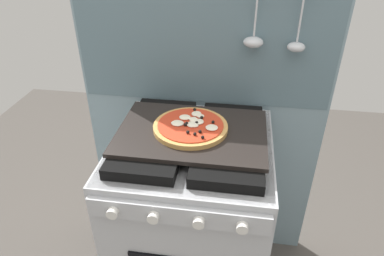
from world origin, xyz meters
The scene contains 4 objects.
kitchen_backsplash centered at (0.00, 0.33, 0.79)m, with size 1.10×0.09×1.55m.
stove centered at (0.00, 0.00, 0.45)m, with size 0.60×0.64×0.90m.
baking_tray centered at (0.00, 0.00, 0.91)m, with size 0.54×0.38×0.02m, color black.
pizza_left centered at (-0.01, 0.01, 0.93)m, with size 0.27×0.27×0.03m.
Camera 1 is at (0.16, -1.06, 1.59)m, focal length 32.59 mm.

